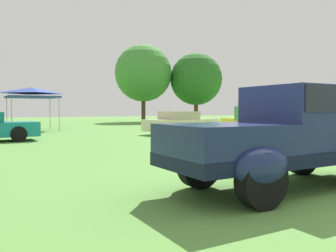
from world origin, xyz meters
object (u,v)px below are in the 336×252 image
Objects in this scene: show_car_cream at (181,123)px; canopy_tent_center_field at (32,92)px; show_car_yellow at (256,121)px; spectator_near_truck at (239,119)px; feature_pickup_truck at (285,137)px.

show_car_cream is 1.42× the size of canopy_tent_center_field.
spectator_near_truck reaches higher than show_car_yellow.
feature_pickup_truck is at bearing -127.24° from spectator_near_truck.
show_car_yellow is at bearing 1.26° from show_car_cream.
show_car_cream is at bearing -49.37° from canopy_tent_center_field.
show_car_cream is at bearing 65.37° from feature_pickup_truck.
canopy_tent_center_field is (-6.73, 11.61, 1.51)m from spectator_near_truck.
feature_pickup_truck is 19.31m from canopy_tent_center_field.
spectator_near_truck is (-5.20, -4.32, 0.31)m from show_car_yellow.
show_car_yellow is 6.77m from spectator_near_truck.
canopy_tent_center_field is at bearing 148.58° from show_car_yellow.
canopy_tent_center_field reaches higher than show_car_yellow.
spectator_near_truck is (5.78, 7.61, 0.05)m from feature_pickup_truck.
spectator_near_truck is at bearing -84.92° from show_car_cream.
spectator_near_truck is at bearing 52.76° from feature_pickup_truck.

